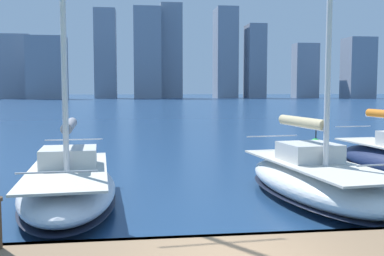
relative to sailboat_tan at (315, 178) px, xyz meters
The scene contains 4 objects.
city_skyline 158.92m from the sailboat_tan, 86.51° to the right, with size 172.62×25.21×47.10m.
sailboat_tan is the anchor object (origin of this frame).
sailboat_grey 7.33m from the sailboat_tan, ahead, with size 3.16×7.24×12.79m.
channel_buoy 11.50m from the sailboat_tan, 112.86° to the right, with size 0.70×0.70×1.40m.
Camera 1 is at (1.60, 6.93, 3.39)m, focal length 42.00 mm.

